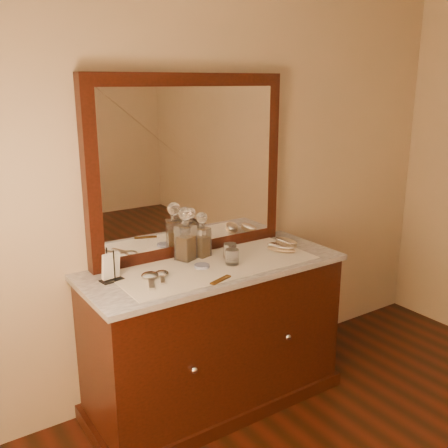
# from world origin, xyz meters

# --- Properties ---
(dresser_cabinet) EXTENTS (1.40, 0.55, 0.82)m
(dresser_cabinet) POSITION_xyz_m (0.00, 1.96, 0.41)
(dresser_cabinet) COLOR black
(dresser_cabinet) RESTS_ON floor
(dresser_plinth) EXTENTS (1.46, 0.59, 0.08)m
(dresser_plinth) POSITION_xyz_m (0.00, 1.96, 0.04)
(dresser_plinth) COLOR black
(dresser_plinth) RESTS_ON floor
(knob_left) EXTENTS (0.04, 0.04, 0.04)m
(knob_left) POSITION_xyz_m (-0.30, 1.67, 0.45)
(knob_left) COLOR silver
(knob_left) RESTS_ON dresser_cabinet
(knob_right) EXTENTS (0.04, 0.04, 0.04)m
(knob_right) POSITION_xyz_m (0.30, 1.67, 0.45)
(knob_right) COLOR silver
(knob_right) RESTS_ON dresser_cabinet
(marble_top) EXTENTS (1.44, 0.59, 0.03)m
(marble_top) POSITION_xyz_m (0.00, 1.96, 0.83)
(marble_top) COLOR silver
(marble_top) RESTS_ON dresser_cabinet
(mirror_frame) EXTENTS (1.20, 0.08, 1.00)m
(mirror_frame) POSITION_xyz_m (0.00, 2.20, 1.35)
(mirror_frame) COLOR black
(mirror_frame) RESTS_ON marble_top
(mirror_glass) EXTENTS (1.06, 0.01, 0.86)m
(mirror_glass) POSITION_xyz_m (0.00, 2.17, 1.35)
(mirror_glass) COLOR white
(mirror_glass) RESTS_ON marble_top
(lace_runner) EXTENTS (1.10, 0.45, 0.00)m
(lace_runner) POSITION_xyz_m (0.00, 1.94, 0.85)
(lace_runner) COLOR silver
(lace_runner) RESTS_ON marble_top
(pin_dish) EXTENTS (0.09, 0.09, 0.01)m
(pin_dish) POSITION_xyz_m (-0.08, 1.94, 0.86)
(pin_dish) COLOR silver
(pin_dish) RESTS_ON lace_runner
(comb) EXTENTS (0.14, 0.07, 0.01)m
(comb) POSITION_xyz_m (-0.10, 1.73, 0.86)
(comb) COLOR brown
(comb) RESTS_ON lace_runner
(napkin_rack) EXTENTS (0.12, 0.08, 0.17)m
(napkin_rack) POSITION_xyz_m (-0.55, 2.04, 0.92)
(napkin_rack) COLOR black
(napkin_rack) RESTS_ON marble_top
(decanter_left) EXTENTS (0.12, 0.12, 0.30)m
(decanter_left) POSITION_xyz_m (-0.09, 2.10, 0.97)
(decanter_left) COLOR #8F5914
(decanter_left) RESTS_ON lace_runner
(decanter_right) EXTENTS (0.10, 0.10, 0.26)m
(decanter_right) POSITION_xyz_m (0.01, 2.10, 0.95)
(decanter_right) COLOR #8F5914
(decanter_right) RESTS_ON lace_runner
(brush_near) EXTENTS (0.15, 0.19, 0.05)m
(brush_near) POSITION_xyz_m (0.44, 1.91, 0.88)
(brush_near) COLOR #967B5C
(brush_near) RESTS_ON lace_runner
(brush_far) EXTENTS (0.09, 0.17, 0.05)m
(brush_far) POSITION_xyz_m (0.53, 1.97, 0.88)
(brush_far) COLOR #967B5C
(brush_far) RESTS_ON lace_runner
(hand_mirror_outer) EXTENTS (0.14, 0.23, 0.02)m
(hand_mirror_outer) POSITION_xyz_m (-0.38, 1.95, 0.86)
(hand_mirror_outer) COLOR silver
(hand_mirror_outer) RESTS_ON lace_runner
(hand_mirror_inner) EXTENTS (0.12, 0.18, 0.02)m
(hand_mirror_inner) POSITION_xyz_m (-0.32, 1.95, 0.86)
(hand_mirror_inner) COLOR silver
(hand_mirror_inner) RESTS_ON lace_runner
(tumblers) EXTENTS (0.12, 0.16, 0.08)m
(tumblers) POSITION_xyz_m (0.10, 1.94, 0.90)
(tumblers) COLOR white
(tumblers) RESTS_ON lace_runner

